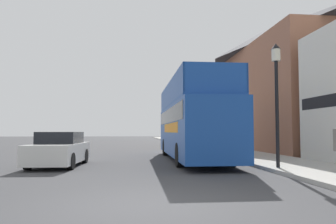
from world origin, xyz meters
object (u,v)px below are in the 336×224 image
object	(u,v)px
parked_car_far_side	(60,150)
lamp_post_second	(222,102)
parked_car_ahead_of_bus	(183,142)
tour_bus	(192,125)
lamp_post_nearest	(276,81)

from	to	relation	value
parked_car_far_side	lamp_post_second	xyz separation A→B (m)	(8.39, 4.67, 2.55)
parked_car_ahead_of_bus	lamp_post_second	bearing A→B (deg)	-74.82
tour_bus	lamp_post_nearest	world-z (taller)	lamp_post_nearest
parked_car_ahead_of_bus	parked_car_far_side	bearing A→B (deg)	-124.23
tour_bus	parked_car_far_side	world-z (taller)	tour_bus
tour_bus	parked_car_far_side	size ratio (longest dim) A/B	2.48
parked_car_far_side	lamp_post_nearest	size ratio (longest dim) A/B	0.96
tour_bus	parked_car_ahead_of_bus	bearing A→B (deg)	84.99
parked_car_far_side	lamp_post_nearest	xyz separation A→B (m)	(8.42, -2.76, 2.66)
tour_bus	lamp_post_nearest	bearing A→B (deg)	-64.85
tour_bus	lamp_post_nearest	size ratio (longest dim) A/B	2.37
tour_bus	parked_car_ahead_of_bus	size ratio (longest dim) A/B	2.69
parked_car_far_side	parked_car_ahead_of_bus	bearing A→B (deg)	-121.24
lamp_post_nearest	lamp_post_second	xyz separation A→B (m)	(-0.03, 7.43, -0.11)
parked_car_ahead_of_bus	lamp_post_nearest	bearing A→B (deg)	-83.24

